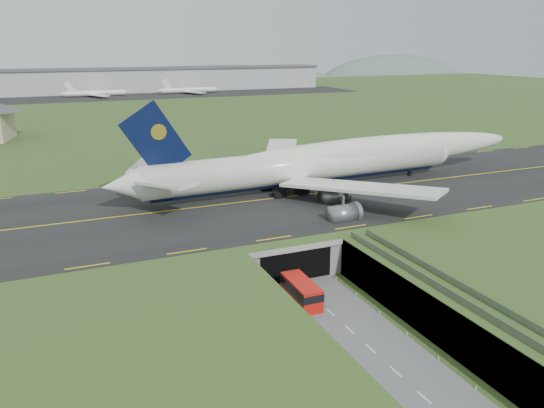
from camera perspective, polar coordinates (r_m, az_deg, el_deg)
name	(u,v)px	position (r m, az deg, el deg)	size (l,w,h in m)	color
ground	(320,304)	(77.05, 5.20, -10.68)	(900.00, 900.00, 0.00)	#335020
airfield_deck	(321,285)	(75.72, 5.26, -8.67)	(800.00, 800.00, 6.00)	gray
trench_road	(347,328)	(71.32, 8.11, -13.11)	(12.00, 75.00, 0.20)	slate
taxiway	(241,203)	(102.92, -3.38, 0.15)	(800.00, 44.00, 0.18)	black
tunnel_portal	(274,244)	(89.43, 0.20, -4.28)	(17.00, 22.30, 6.00)	gray
guideway	(484,316)	(67.14, 21.80, -11.17)	(3.00, 53.00, 7.05)	#A8A8A3
jumbo_jet	(335,161)	(114.47, 6.78, 4.60)	(98.67, 62.69, 20.76)	white
shuttle_tram	(301,292)	(76.26, 3.16, -9.41)	(3.31, 8.28, 3.34)	red
cargo_terminal	(98,81)	(361.54, -18.25, 12.50)	(320.00, 67.00, 15.60)	#B2B2B2
distant_hills	(159,91)	(501.12, -12.04, 11.84)	(700.00, 91.00, 60.00)	slate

